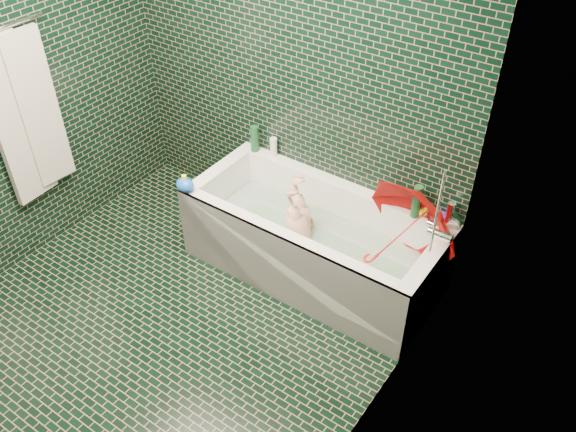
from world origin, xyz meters
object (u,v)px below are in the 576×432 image
Objects in this scene: bathtub at (312,248)px; bath_toy at (185,185)px; rubber_duck at (423,211)px; umbrella at (400,235)px; child at (303,234)px.

bath_toy is (-0.80, -0.33, 0.39)m from bathtub.
rubber_duck is at bearing 34.25° from bath_toy.
bathtub is 12.00× the size of bath_toy.
bathtub is 2.69× the size of umbrella.
bath_toy is at bearing -80.38° from child.
bath_toy is (-1.40, -0.66, 0.01)m from rubber_duck.
rubber_duck is at bearing 106.33° from umbrella.
child is 6.62× the size of rubber_duck.
bathtub is 0.12m from child.
rubber_duck reaches higher than child.
rubber_duck reaches higher than bathtub.
rubber_duck is (0.03, 0.25, 0.04)m from umbrella.
umbrella is 1.43m from bath_toy.
bath_toy reaches higher than child.
rubber_duck is 1.55m from bath_toy.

